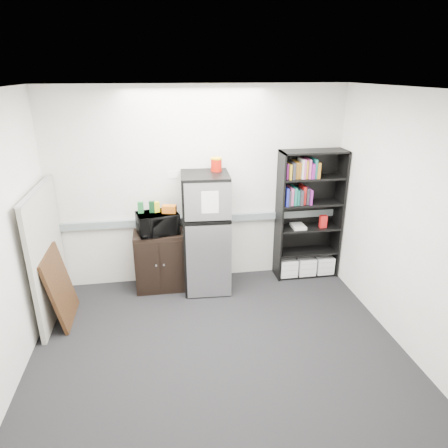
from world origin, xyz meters
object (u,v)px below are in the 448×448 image
object	(u,v)px
cabinet	(160,261)
refrigerator	(206,233)
microwave	(158,223)
cubicle_partition	(47,254)
bookshelf	(309,216)

from	to	relation	value
cabinet	refrigerator	bearing A→B (deg)	-7.22
microwave	refrigerator	xyz separation A→B (m)	(0.63, -0.06, -0.16)
cabinet	cubicle_partition	bearing A→B (deg)	-162.18
cubicle_partition	cabinet	size ratio (longest dim) A/B	1.96
cabinet	refrigerator	xyz separation A→B (m)	(0.63, -0.08, 0.40)
cubicle_partition	refrigerator	distance (m)	1.97
cubicle_partition	microwave	world-z (taller)	cubicle_partition
bookshelf	refrigerator	xyz separation A→B (m)	(-1.49, -0.14, -0.10)
cubicle_partition	refrigerator	bearing A→B (deg)	9.96
cabinet	microwave	bearing A→B (deg)	-90.00
cubicle_partition	cabinet	bearing A→B (deg)	17.82
cabinet	microwave	xyz separation A→B (m)	(0.00, -0.02, 0.56)
cubicle_partition	refrigerator	size ratio (longest dim) A/B	1.00
bookshelf	cabinet	world-z (taller)	bookshelf
cabinet	microwave	distance (m)	0.56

